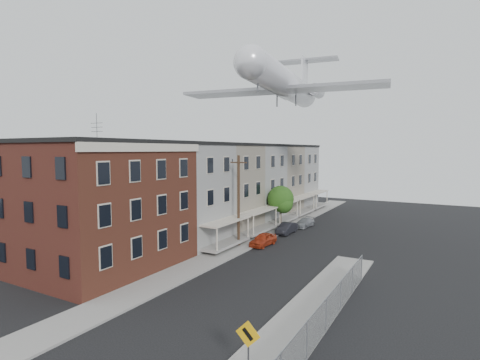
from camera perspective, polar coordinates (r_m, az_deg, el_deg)
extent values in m
plane|color=black|center=(20.68, -12.31, -22.92)|extent=(120.00, 120.00, 0.00)
cube|color=gray|center=(42.68, 3.92, -8.21)|extent=(3.00, 62.00, 0.12)
cube|color=gray|center=(22.82, 9.85, -19.95)|extent=(3.00, 26.00, 0.12)
cube|color=gray|center=(42.10, 5.72, -8.38)|extent=(0.15, 62.00, 0.14)
cube|color=gray|center=(23.29, 6.29, -19.36)|extent=(0.15, 26.00, 0.14)
cube|color=#3B1312|center=(32.19, -20.22, -3.75)|extent=(10.00, 12.00, 10.00)
cube|color=black|center=(31.88, -20.47, 5.45)|extent=(10.30, 12.30, 0.30)
cube|color=beige|center=(28.19, -13.74, 4.84)|extent=(0.16, 12.20, 0.60)
cylinder|color=#515156|center=(29.10, -20.99, 7.52)|extent=(0.04, 0.04, 2.00)
cube|color=gray|center=(38.97, -9.54, -2.12)|extent=(10.00, 7.00, 10.00)
cube|color=black|center=(38.71, -9.64, 5.48)|extent=(10.25, 7.00, 0.30)
cube|color=gray|center=(36.42, -2.09, -9.65)|extent=(1.80, 6.40, 0.25)
cube|color=beige|center=(35.94, -2.10, -6.25)|extent=(1.90, 6.50, 0.15)
cube|color=#6D6556|center=(44.60, -3.89, -1.22)|extent=(10.00, 7.00, 10.00)
cube|color=black|center=(44.37, -3.93, 5.41)|extent=(10.25, 7.00, 0.30)
cube|color=gray|center=(42.39, 2.89, -7.61)|extent=(1.80, 6.40, 0.25)
cube|color=beige|center=(41.98, 2.90, -4.68)|extent=(1.90, 6.50, 0.15)
cube|color=gray|center=(50.58, 0.45, -0.52)|extent=(10.00, 7.00, 10.00)
cube|color=black|center=(50.38, 0.46, 5.33)|extent=(10.25, 7.00, 0.30)
cube|color=gray|center=(48.64, 6.58, -6.05)|extent=(1.80, 6.40, 0.25)
cube|color=beige|center=(48.28, 6.61, -3.48)|extent=(1.90, 6.50, 0.15)
cube|color=#6D6556|center=(56.79, 3.86, 0.04)|extent=(10.00, 7.00, 10.00)
cube|color=black|center=(56.61, 3.89, 5.24)|extent=(10.25, 7.00, 0.30)
cube|color=gray|center=(55.07, 9.41, -4.83)|extent=(1.80, 6.40, 0.25)
cube|color=beige|center=(54.76, 9.44, -2.55)|extent=(1.90, 6.50, 0.15)
cube|color=gray|center=(63.16, 6.59, 0.48)|extent=(10.00, 7.00, 10.00)
cube|color=black|center=(63.00, 6.63, 5.15)|extent=(10.25, 7.00, 0.30)
cube|color=gray|center=(61.62, 11.63, -3.85)|extent=(1.80, 6.40, 0.25)
cube|color=beige|center=(61.34, 11.66, -1.82)|extent=(1.90, 6.50, 0.15)
cylinder|color=gray|center=(18.59, 10.16, -22.92)|extent=(0.06, 0.06, 1.90)
cylinder|color=gray|center=(21.18, 12.99, -19.39)|extent=(0.06, 0.06, 1.90)
cylinder|color=gray|center=(23.86, 15.11, -16.61)|extent=(0.06, 0.06, 1.90)
cylinder|color=gray|center=(26.61, 16.75, -14.38)|extent=(0.06, 0.06, 1.90)
cylinder|color=gray|center=(29.41, 18.05, -12.57)|extent=(0.06, 0.06, 1.90)
cube|color=gray|center=(20.83, 13.04, -17.13)|extent=(0.04, 18.00, 0.04)
cube|color=gray|center=(21.18, 12.99, -19.39)|extent=(0.02, 18.00, 1.80)
cylinder|color=#515156|center=(16.49, 1.28, -25.30)|extent=(0.07, 0.07, 2.60)
cube|color=#ECA90C|center=(16.01, 1.21, -22.42)|extent=(1.10, 0.03, 1.10)
cube|color=black|center=(15.99, 1.18, -22.44)|extent=(0.52, 0.02, 0.52)
cylinder|color=black|center=(36.68, -0.21, -3.26)|extent=(0.26, 0.26, 9.00)
cube|color=black|center=(36.36, -0.22, 2.69)|extent=(1.80, 0.12, 0.12)
cylinder|color=black|center=(36.70, -1.17, 3.02)|extent=(0.08, 0.08, 0.25)
cylinder|color=black|center=(36.01, 0.75, 2.99)|extent=(0.08, 0.08, 0.25)
cylinder|color=black|center=(45.99, 6.19, -5.84)|extent=(0.24, 0.24, 2.40)
sphere|color=#194312|center=(45.62, 6.21, -2.87)|extent=(3.20, 3.20, 3.20)
sphere|color=#194312|center=(45.23, 6.64, -3.66)|extent=(2.24, 2.24, 2.24)
imported|color=#AD3216|center=(37.74, 3.54, -9.03)|extent=(1.75, 3.78, 1.25)
imported|color=black|center=(43.22, 7.11, -7.31)|extent=(1.34, 3.77, 1.24)
imported|color=gray|center=(47.17, 9.79, -6.44)|extent=(1.86, 3.80, 1.06)
cylinder|color=silver|center=(43.25, 6.78, 14.37)|extent=(5.87, 22.24, 2.94)
sphere|color=silver|center=(32.93, 1.63, 17.51)|extent=(2.94, 2.94, 2.94)
cone|color=silver|center=(53.85, 9.86, 12.39)|extent=(3.28, 3.12, 2.94)
cube|color=#939399|center=(41.79, 6.27, 13.44)|extent=(22.36, 6.78, 0.32)
cylinder|color=#939399|center=(51.29, 6.63, 13.03)|extent=(1.95, 3.84, 1.47)
cylinder|color=#939399|center=(50.34, 11.62, 13.13)|extent=(1.95, 3.84, 1.47)
cube|color=silver|center=(53.82, 9.79, 15.17)|extent=(0.70, 3.49, 5.14)
cube|color=#939399|center=(55.19, 10.03, 17.43)|extent=(8.97, 3.54, 0.23)
cylinder|color=#515156|center=(34.31, 2.70, 14.17)|extent=(0.15, 0.15, 1.10)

